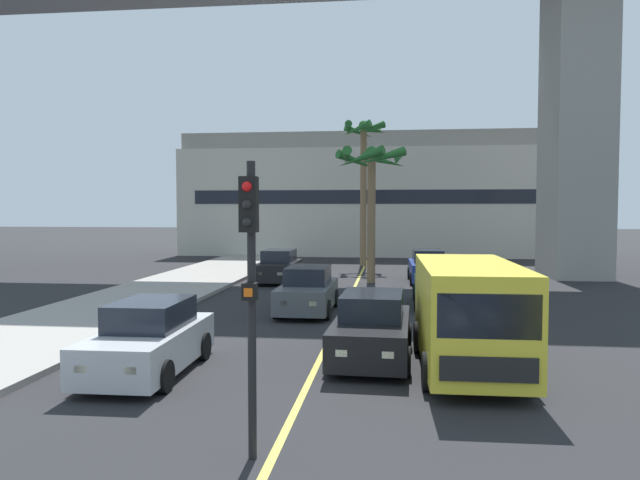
% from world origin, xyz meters
% --- Properties ---
extents(sidewalk_left, '(4.80, 80.00, 0.15)m').
position_xyz_m(sidewalk_left, '(-8.00, 16.00, 0.07)').
color(sidewalk_left, '#9E9991').
rests_on(sidewalk_left, ground).
extents(lane_stripe_center, '(0.14, 56.00, 0.01)m').
position_xyz_m(lane_stripe_center, '(0.00, 24.00, 0.00)').
color(lane_stripe_center, '#DBCC4C').
rests_on(lane_stripe_center, ground).
extents(pier_building_backdrop, '(28.79, 8.04, 9.20)m').
position_xyz_m(pier_building_backdrop, '(0.00, 47.46, 4.54)').
color(pier_building_backdrop, beige).
rests_on(pier_building_backdrop, ground).
extents(car_queue_front, '(1.89, 4.13, 1.56)m').
position_xyz_m(car_queue_front, '(3.37, 22.18, 0.72)').
color(car_queue_front, '#0C4728').
rests_on(car_queue_front, ground).
extents(car_queue_second, '(1.88, 4.13, 1.56)m').
position_xyz_m(car_queue_second, '(3.40, 29.31, 0.72)').
color(car_queue_second, navy).
rests_on(car_queue_second, ground).
extents(car_queue_third, '(1.89, 4.13, 1.56)m').
position_xyz_m(car_queue_third, '(-3.50, 12.35, 0.72)').
color(car_queue_third, '#B7BABF').
rests_on(car_queue_third, ground).
extents(car_queue_fourth, '(1.86, 4.12, 1.56)m').
position_xyz_m(car_queue_fourth, '(-3.76, 28.50, 0.72)').
color(car_queue_fourth, black).
rests_on(car_queue_fourth, ground).
extents(car_queue_fifth, '(1.85, 4.11, 1.56)m').
position_xyz_m(car_queue_fifth, '(-1.19, 20.27, 0.72)').
color(car_queue_fifth, '#4C5156').
rests_on(car_queue_fifth, ground).
extents(car_queue_sixth, '(1.95, 4.16, 1.56)m').
position_xyz_m(car_queue_sixth, '(1.21, 14.10, 0.72)').
color(car_queue_sixth, black).
rests_on(car_queue_sixth, ground).
extents(delivery_van, '(2.22, 5.28, 2.36)m').
position_xyz_m(delivery_van, '(3.33, 13.36, 1.29)').
color(delivery_van, yellow).
rests_on(delivery_van, ground).
extents(traffic_light_median_near, '(0.24, 0.37, 4.20)m').
position_xyz_m(traffic_light_median_near, '(-0.27, 8.23, 2.71)').
color(traffic_light_median_near, black).
rests_on(traffic_light_median_near, ground).
extents(palm_tree_near_median, '(2.80, 2.98, 8.92)m').
position_xyz_m(palm_tree_near_median, '(-0.07, 37.02, 6.90)').
color(palm_tree_near_median, brown).
rests_on(palm_tree_near_median, ground).
extents(palm_tree_mid_median, '(3.54, 3.62, 6.50)m').
position_xyz_m(palm_tree_mid_median, '(0.66, 28.71, 5.22)').
color(palm_tree_mid_median, brown).
rests_on(palm_tree_mid_median, ground).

